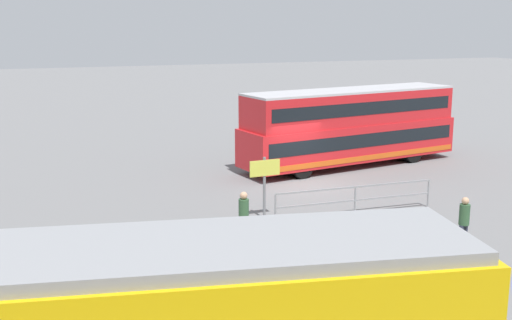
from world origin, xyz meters
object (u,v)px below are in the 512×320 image
object	(u,v)px
pedestrian_near_railing	(244,215)
info_sign	(265,176)
pedestrian_crossing	(464,220)
double_decker_bus	(350,127)

from	to	relation	value
pedestrian_near_railing	info_sign	world-z (taller)	info_sign
pedestrian_near_railing	info_sign	distance (m)	2.99
pedestrian_crossing	double_decker_bus	bearing A→B (deg)	-102.75
double_decker_bus	info_sign	world-z (taller)	double_decker_bus
info_sign	double_decker_bus	bearing A→B (deg)	-137.09
double_decker_bus	info_sign	distance (m)	9.76
pedestrian_crossing	pedestrian_near_railing	bearing A→B (deg)	-24.00
pedestrian_near_railing	pedestrian_crossing	xyz separation A→B (m)	(-6.14, 2.73, -0.05)
double_decker_bus	pedestrian_crossing	size ratio (longest dim) A/B	6.87
pedestrian_near_railing	pedestrian_crossing	world-z (taller)	pedestrian_near_railing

